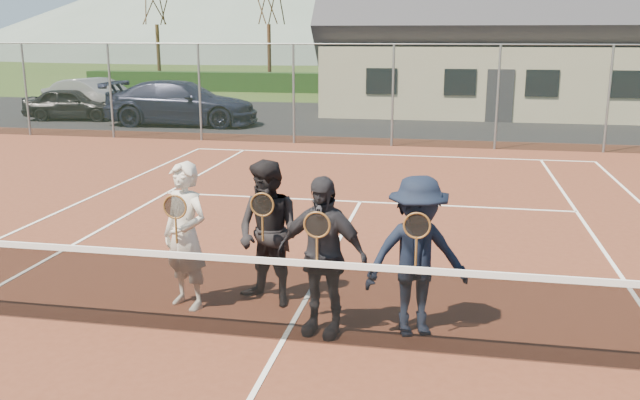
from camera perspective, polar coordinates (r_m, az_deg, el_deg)
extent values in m
plane|color=#344C1B|center=(26.88, 7.26, 6.68)|extent=(220.00, 220.00, 0.00)
cube|color=#562819|center=(7.58, -3.12, -11.79)|extent=(30.00, 30.00, 0.02)
cube|color=black|center=(27.43, -1.16, 6.94)|extent=(40.00, 12.00, 0.01)
cube|color=black|center=(38.76, 8.49, 9.62)|extent=(40.00, 1.20, 1.10)
imported|color=black|center=(28.41, -20.10, 7.61)|extent=(3.85, 1.96, 1.25)
imported|color=gray|center=(29.00, -18.32, 8.15)|extent=(4.95, 3.07, 1.54)
imported|color=#1A1E35|center=(25.67, -11.57, 8.00)|extent=(5.67, 2.47, 1.62)
cube|color=white|center=(18.88, 5.61, 3.80)|extent=(10.97, 0.06, 0.01)
cube|color=white|center=(13.54, 3.41, -0.15)|extent=(8.23, 0.06, 0.01)
cube|color=white|center=(7.58, -3.12, -11.69)|extent=(0.06, 12.80, 0.01)
cube|color=black|center=(7.39, -3.17, -8.51)|extent=(11.60, 0.02, 0.88)
cube|color=white|center=(7.24, -3.21, -5.21)|extent=(11.60, 0.03, 0.07)
cylinder|color=slate|center=(24.41, -23.53, 8.49)|extent=(0.07, 0.07, 3.00)
cylinder|color=slate|center=(22.86, -17.22, 8.72)|extent=(0.07, 0.07, 3.00)
cylinder|color=slate|center=(21.62, -10.10, 8.86)|extent=(0.07, 0.07, 3.00)
cylinder|color=slate|center=(20.75, -2.23, 8.86)|extent=(0.07, 0.07, 3.00)
cylinder|color=slate|center=(20.28, 6.15, 8.68)|extent=(0.07, 0.07, 3.00)
cylinder|color=slate|center=(20.25, 14.72, 8.31)|extent=(0.07, 0.07, 3.00)
cylinder|color=slate|center=(20.66, 23.12, 7.76)|extent=(0.07, 0.07, 3.00)
cube|color=black|center=(20.28, 6.15, 8.68)|extent=(30.00, 0.03, 3.00)
cylinder|color=slate|center=(20.20, 6.26, 12.92)|extent=(30.00, 0.04, 0.04)
cube|color=beige|center=(30.77, 15.41, 9.81)|extent=(15.00, 8.00, 2.80)
cube|color=#2D2D33|center=(26.77, 14.90, 8.46)|extent=(1.00, 0.06, 2.00)
cube|color=black|center=(26.80, 5.19, 9.94)|extent=(1.20, 0.06, 1.00)
cube|color=black|center=(26.67, 11.71, 9.69)|extent=(1.20, 0.06, 1.00)
cube|color=black|center=(26.87, 18.20, 9.32)|extent=(1.20, 0.06, 1.00)
cube|color=black|center=(27.41, 24.49, 8.86)|extent=(1.20, 0.06, 1.00)
cylinder|color=#342413|center=(43.42, -13.43, 11.65)|extent=(0.22, 0.22, 3.85)
cylinder|color=#351F13|center=(41.07, -4.29, 11.87)|extent=(0.22, 0.22, 3.85)
cylinder|color=#382614|center=(39.65, 11.58, 11.57)|extent=(0.22, 0.22, 3.85)
imported|color=beige|center=(8.31, -11.25, -2.99)|extent=(0.78, 0.67, 1.80)
torus|color=brown|center=(7.96, -12.12, -0.57)|extent=(0.29, 0.02, 0.29)
cylinder|color=black|center=(7.96, -12.12, -0.57)|extent=(0.25, 0.00, 0.25)
cylinder|color=brown|center=(8.03, -12.02, -2.51)|extent=(0.03, 0.03, 0.32)
imported|color=black|center=(8.28, -4.33, -2.83)|extent=(1.07, 0.97, 1.80)
torus|color=brown|center=(7.91, -4.89, -0.40)|extent=(0.29, 0.02, 0.29)
cylinder|color=black|center=(7.91, -4.89, -0.40)|extent=(0.25, 0.00, 0.25)
cylinder|color=brown|center=(7.99, -4.85, -2.34)|extent=(0.03, 0.03, 0.32)
imported|color=black|center=(7.44, 0.15, -4.74)|extent=(1.13, 0.66, 1.80)
torus|color=brown|center=(7.06, -0.26, -2.11)|extent=(0.29, 0.02, 0.29)
cylinder|color=black|center=(7.06, -0.26, -2.11)|extent=(0.25, 0.00, 0.25)
cylinder|color=brown|center=(7.14, -0.25, -4.27)|extent=(0.03, 0.03, 0.32)
imported|color=black|center=(7.49, 8.16, -4.75)|extent=(1.32, 1.03, 1.80)
torus|color=brown|center=(7.10, 8.17, -2.14)|extent=(0.29, 0.02, 0.29)
cylinder|color=black|center=(7.10, 8.17, -2.14)|extent=(0.25, 0.00, 0.25)
cylinder|color=brown|center=(7.18, 8.09, -4.29)|extent=(0.03, 0.03, 0.32)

